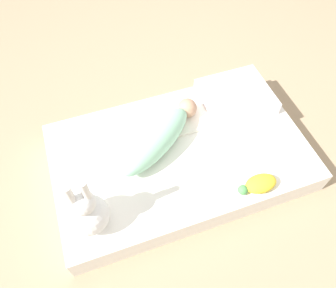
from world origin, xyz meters
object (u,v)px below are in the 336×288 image
(pillow, at_px, (236,97))
(turtle_plush, at_px, (259,184))
(bunny_plush, at_px, (87,212))
(swaddled_baby, at_px, (159,137))

(pillow, bearing_deg, turtle_plush, 75.39)
(pillow, xyz_separation_m, bunny_plush, (0.93, 0.45, 0.08))
(turtle_plush, bearing_deg, bunny_plush, -6.30)
(swaddled_baby, distance_m, bunny_plush, 0.51)
(swaddled_baby, height_order, turtle_plush, swaddled_baby)
(bunny_plush, height_order, turtle_plush, bunny_plush)
(bunny_plush, relative_size, turtle_plush, 1.84)
(swaddled_baby, height_order, bunny_plush, bunny_plush)
(pillow, relative_size, turtle_plush, 1.90)
(turtle_plush, bearing_deg, pillow, -104.61)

